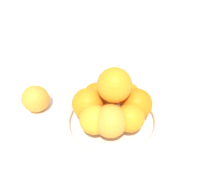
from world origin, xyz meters
The scene contains 5 objects.
ground_plane centered at (0.00, 0.00, 0.00)m, with size 4.00×4.00×0.00m, color silver.
fruit_bowl centered at (0.00, 0.00, 0.02)m, with size 0.26×0.26×0.04m.
orange_pile centered at (0.00, 0.00, 0.09)m, with size 0.20×0.18×0.14m.
stray_orange centered at (0.22, -0.06, 0.04)m, with size 0.08×0.08×0.08m, color orange.
napkin_folded centered at (-0.25, -0.13, 0.00)m, with size 0.16×0.16×0.01m, color silver.
Camera 1 is at (-0.02, 0.40, 0.44)m, focal length 35.00 mm.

